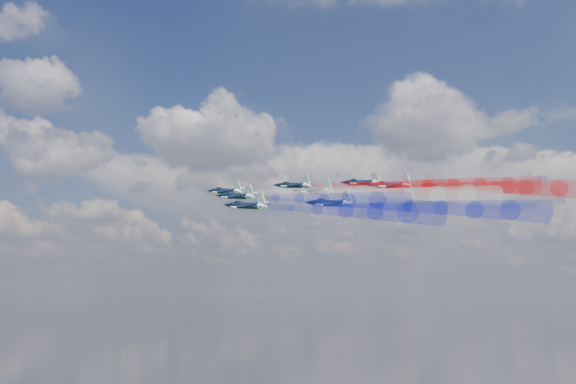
% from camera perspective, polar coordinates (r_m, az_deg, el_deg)
% --- Properties ---
extents(jet_lead, '(12.51, 11.26, 5.58)m').
position_cam_1_polar(jet_lead, '(148.90, -5.01, 0.06)').
color(jet_lead, black).
extents(trail_lead, '(32.14, 12.85, 7.72)m').
position_cam_1_polar(trail_lead, '(134.93, 1.22, -0.11)').
color(trail_lead, white).
extents(jet_inner_left, '(12.51, 11.26, 5.58)m').
position_cam_1_polar(jet_inner_left, '(135.02, -4.16, -0.33)').
color(jet_inner_left, black).
extents(trail_inner_left, '(32.14, 12.85, 7.72)m').
position_cam_1_polar(trail_inner_left, '(121.38, 2.87, -0.56)').
color(trail_inner_left, '#181FCC').
extents(jet_inner_right, '(12.51, 11.26, 5.58)m').
position_cam_1_polar(jet_inner_right, '(147.57, 0.39, 0.53)').
color(jet_inner_right, black).
extents(trail_inner_right, '(32.14, 12.85, 7.72)m').
position_cam_1_polar(trail_inner_right, '(135.18, 7.17, 0.41)').
color(trail_inner_right, red).
extents(jet_outer_left, '(12.51, 11.26, 5.58)m').
position_cam_1_polar(jet_outer_left, '(121.96, -3.36, -1.09)').
color(jet_outer_left, black).
extents(trail_outer_left, '(32.14, 12.85, 7.72)m').
position_cam_1_polar(trail_outer_left, '(108.67, 4.60, -1.45)').
color(trail_outer_left, '#181FCC').
extents(jet_center_third, '(12.51, 11.26, 5.58)m').
position_cam_1_polar(jet_center_third, '(135.82, 2.03, 0.07)').
color(jet_center_third, black).
extents(trail_center_third, '(32.14, 12.85, 7.72)m').
position_cam_1_polar(trail_center_third, '(124.03, 9.60, -0.12)').
color(trail_center_third, white).
extents(jet_outer_right, '(12.51, 11.26, 5.58)m').
position_cam_1_polar(jet_outer_right, '(148.33, 5.85, 0.75)').
color(jet_outer_right, black).
extents(trail_outer_right, '(32.14, 12.85, 7.72)m').
position_cam_1_polar(trail_outer_right, '(137.65, 13.01, 0.64)').
color(trail_outer_right, red).
extents(jet_rear_left, '(12.51, 11.26, 5.58)m').
position_cam_1_polar(jet_rear_left, '(120.63, 3.35, -0.90)').
color(jet_rear_left, black).
extents(trail_rear_left, '(32.14, 12.85, 7.72)m').
position_cam_1_polar(trail_rear_left, '(109.42, 12.09, -1.21)').
color(trail_rear_left, '#181FCC').
extents(jet_rear_right, '(12.51, 11.26, 5.58)m').
position_cam_1_polar(jet_rear_right, '(135.80, 8.11, 0.52)').
color(jet_rear_right, black).
extents(trail_rear_right, '(32.14, 12.85, 7.72)m').
position_cam_1_polar(trail_rear_right, '(125.97, 16.15, 0.37)').
color(trail_rear_right, red).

